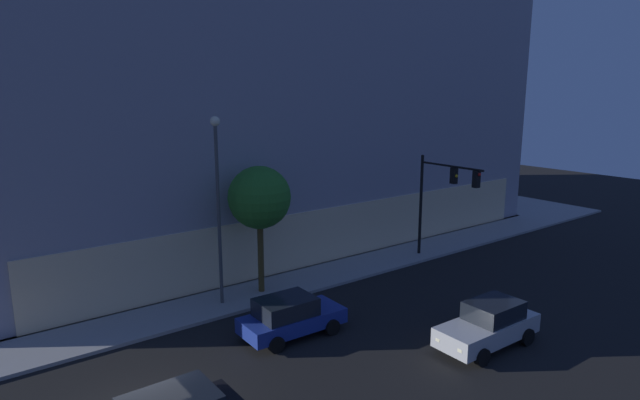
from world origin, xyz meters
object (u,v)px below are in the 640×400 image
(modern_building, at_px, (230,88))
(traffic_light_far_corner, at_px, (443,188))
(sidewalk_tree, at_px, (259,198))
(car_blue, at_px, (290,316))
(car_silver, at_px, (489,325))
(street_lamp_sidewalk, at_px, (218,190))

(modern_building, height_order, traffic_light_far_corner, modern_building)
(traffic_light_far_corner, xyz_separation_m, sidewalk_tree, (-10.84, 2.10, 0.43))
(modern_building, relative_size, traffic_light_far_corner, 6.20)
(car_blue, distance_m, car_silver, 7.90)
(modern_building, xyz_separation_m, traffic_light_far_corner, (4.74, -16.35, -5.62))
(modern_building, distance_m, traffic_light_far_corner, 17.93)
(car_blue, height_order, car_silver, car_silver)
(modern_building, bearing_deg, car_silver, -94.24)
(street_lamp_sidewalk, relative_size, car_silver, 1.90)
(modern_building, height_order, sidewalk_tree, modern_building)
(traffic_light_far_corner, height_order, sidewalk_tree, sidewalk_tree)
(traffic_light_far_corner, distance_m, car_blue, 13.02)
(street_lamp_sidewalk, distance_m, sidewalk_tree, 2.34)
(traffic_light_far_corner, height_order, car_blue, traffic_light_far_corner)
(sidewalk_tree, height_order, car_silver, sidewalk_tree)
(street_lamp_sidewalk, distance_m, car_silver, 12.76)
(sidewalk_tree, relative_size, car_silver, 1.37)
(car_blue, bearing_deg, traffic_light_far_corner, 11.77)
(street_lamp_sidewalk, xyz_separation_m, car_blue, (0.82, -4.49, -4.66))
(traffic_light_far_corner, distance_m, street_lamp_sidewalk, 13.26)
(modern_building, height_order, street_lamp_sidewalk, modern_building)
(sidewalk_tree, bearing_deg, street_lamp_sidewalk, -175.87)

